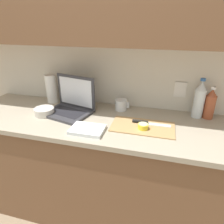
{
  "coord_description": "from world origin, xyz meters",
  "views": [
    {
      "loc": [
        0.48,
        -1.25,
        1.57
      ],
      "look_at": [
        0.15,
        -0.01,
        0.99
      ],
      "focal_mm": 32.0,
      "sensor_mm": 36.0,
      "label": 1
    }
  ],
  "objects_px": {
    "cutting_board": "(143,127)",
    "laptop": "(71,104)",
    "bottle_oil_tall": "(210,104)",
    "paper_towel_roll": "(52,89)",
    "knife": "(145,122)",
    "bottle_green_soda": "(199,100)",
    "lemon_half_cut": "(143,126)",
    "measuring_cup": "(121,105)",
    "bowl_white": "(44,111)"
  },
  "relations": [
    {
      "from": "bottle_green_soda",
      "to": "measuring_cup",
      "type": "bearing_deg",
      "value": -177.81
    },
    {
      "from": "lemon_half_cut",
      "to": "bottle_green_soda",
      "type": "relative_size",
      "value": 0.23
    },
    {
      "from": "cutting_board",
      "to": "lemon_half_cut",
      "type": "relative_size",
      "value": 6.24
    },
    {
      "from": "cutting_board",
      "to": "bowl_white",
      "type": "xyz_separation_m",
      "value": [
        -0.76,
        0.0,
        0.02
      ]
    },
    {
      "from": "bowl_white",
      "to": "laptop",
      "type": "bearing_deg",
      "value": 29.99
    },
    {
      "from": "lemon_half_cut",
      "to": "bowl_white",
      "type": "xyz_separation_m",
      "value": [
        -0.77,
        0.04,
        0.0
      ]
    },
    {
      "from": "knife",
      "to": "bottle_green_soda",
      "type": "distance_m",
      "value": 0.45
    },
    {
      "from": "bowl_white",
      "to": "cutting_board",
      "type": "bearing_deg",
      "value": -0.37
    },
    {
      "from": "bottle_green_soda",
      "to": "paper_towel_roll",
      "type": "bearing_deg",
      "value": -179.75
    },
    {
      "from": "measuring_cup",
      "to": "paper_towel_roll",
      "type": "bearing_deg",
      "value": 178.46
    },
    {
      "from": "cutting_board",
      "to": "measuring_cup",
      "type": "distance_m",
      "value": 0.33
    },
    {
      "from": "cutting_board",
      "to": "laptop",
      "type": "bearing_deg",
      "value": 169.62
    },
    {
      "from": "bowl_white",
      "to": "paper_towel_roll",
      "type": "xyz_separation_m",
      "value": [
        -0.08,
        0.26,
        0.1
      ]
    },
    {
      "from": "knife",
      "to": "cutting_board",
      "type": "bearing_deg",
      "value": -101.78
    },
    {
      "from": "lemon_half_cut",
      "to": "paper_towel_roll",
      "type": "bearing_deg",
      "value": 160.28
    },
    {
      "from": "lemon_half_cut",
      "to": "measuring_cup",
      "type": "xyz_separation_m",
      "value": [
        -0.21,
        0.29,
        0.02
      ]
    },
    {
      "from": "bottle_green_soda",
      "to": "knife",
      "type": "bearing_deg",
      "value": -147.83
    },
    {
      "from": "laptop",
      "to": "measuring_cup",
      "type": "relative_size",
      "value": 3.5
    },
    {
      "from": "bottle_green_soda",
      "to": "bottle_oil_tall",
      "type": "relative_size",
      "value": 1.23
    },
    {
      "from": "bottle_green_soda",
      "to": "bottle_oil_tall",
      "type": "distance_m",
      "value": 0.08
    },
    {
      "from": "cutting_board",
      "to": "bottle_oil_tall",
      "type": "relative_size",
      "value": 1.77
    },
    {
      "from": "knife",
      "to": "lemon_half_cut",
      "type": "bearing_deg",
      "value": -92.46
    },
    {
      "from": "knife",
      "to": "bowl_white",
      "type": "bearing_deg",
      "value": -177.8
    },
    {
      "from": "bottle_oil_tall",
      "to": "laptop",
      "type": "bearing_deg",
      "value": -170.9
    },
    {
      "from": "cutting_board",
      "to": "bowl_white",
      "type": "distance_m",
      "value": 0.76
    },
    {
      "from": "knife",
      "to": "lemon_half_cut",
      "type": "distance_m",
      "value": 0.08
    },
    {
      "from": "laptop",
      "to": "paper_towel_roll",
      "type": "bearing_deg",
      "value": 161.36
    },
    {
      "from": "bottle_oil_tall",
      "to": "paper_towel_roll",
      "type": "distance_m",
      "value": 1.29
    },
    {
      "from": "bottle_oil_tall",
      "to": "bottle_green_soda",
      "type": "bearing_deg",
      "value": 180.0
    },
    {
      "from": "bowl_white",
      "to": "paper_towel_roll",
      "type": "bearing_deg",
      "value": 105.97
    },
    {
      "from": "bowl_white",
      "to": "paper_towel_roll",
      "type": "height_order",
      "value": "paper_towel_roll"
    },
    {
      "from": "cutting_board",
      "to": "bowl_white",
      "type": "relative_size",
      "value": 2.85
    },
    {
      "from": "knife",
      "to": "bottle_green_soda",
      "type": "height_order",
      "value": "bottle_green_soda"
    },
    {
      "from": "cutting_board",
      "to": "measuring_cup",
      "type": "relative_size",
      "value": 3.72
    },
    {
      "from": "measuring_cup",
      "to": "lemon_half_cut",
      "type": "bearing_deg",
      "value": -53.17
    },
    {
      "from": "laptop",
      "to": "bottle_green_soda",
      "type": "xyz_separation_m",
      "value": [
        0.96,
        0.17,
        0.07
      ]
    },
    {
      "from": "bottle_oil_tall",
      "to": "paper_towel_roll",
      "type": "relative_size",
      "value": 0.98
    },
    {
      "from": "bottle_oil_tall",
      "to": "paper_towel_roll",
      "type": "height_order",
      "value": "paper_towel_roll"
    },
    {
      "from": "knife",
      "to": "paper_towel_roll",
      "type": "xyz_separation_m",
      "value": [
        -0.85,
        0.22,
        0.11
      ]
    },
    {
      "from": "paper_towel_roll",
      "to": "bottle_oil_tall",
      "type": "bearing_deg",
      "value": 0.24
    },
    {
      "from": "cutting_board",
      "to": "measuring_cup",
      "type": "bearing_deg",
      "value": 129.59
    },
    {
      "from": "cutting_board",
      "to": "bottle_oil_tall",
      "type": "distance_m",
      "value": 0.54
    },
    {
      "from": "knife",
      "to": "measuring_cup",
      "type": "relative_size",
      "value": 2.3
    },
    {
      "from": "knife",
      "to": "bottle_green_soda",
      "type": "xyz_separation_m",
      "value": [
        0.37,
        0.23,
        0.12
      ]
    },
    {
      "from": "cutting_board",
      "to": "knife",
      "type": "bearing_deg",
      "value": 78.85
    },
    {
      "from": "laptop",
      "to": "cutting_board",
      "type": "bearing_deg",
      "value": 3.52
    },
    {
      "from": "bottle_green_soda",
      "to": "measuring_cup",
      "type": "relative_size",
      "value": 2.58
    },
    {
      "from": "lemon_half_cut",
      "to": "cutting_board",
      "type": "bearing_deg",
      "value": 99.97
    },
    {
      "from": "lemon_half_cut",
      "to": "paper_towel_roll",
      "type": "height_order",
      "value": "paper_towel_roll"
    },
    {
      "from": "knife",
      "to": "bottle_oil_tall",
      "type": "height_order",
      "value": "bottle_oil_tall"
    }
  ]
}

